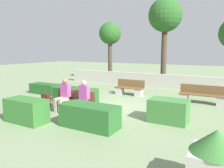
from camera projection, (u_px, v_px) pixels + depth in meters
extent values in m
plane|color=gray|center=(113.00, 106.00, 9.48)|extent=(60.00, 60.00, 0.00)
cube|color=#B7B2A8|center=(155.00, 81.00, 14.41)|extent=(13.45, 0.30, 0.89)
cube|color=brown|center=(72.00, 101.00, 8.69)|extent=(1.91, 0.44, 0.05)
cube|color=brown|center=(76.00, 95.00, 8.86)|extent=(1.91, 0.04, 0.40)
cube|color=#B7B2A8|center=(59.00, 104.00, 9.07)|extent=(0.36, 0.40, 0.38)
cube|color=#B7B2A8|center=(87.00, 109.00, 8.37)|extent=(0.36, 0.40, 0.38)
cube|color=brown|center=(202.00, 95.00, 9.93)|extent=(2.04, 0.44, 0.05)
cube|color=brown|center=(203.00, 89.00, 10.11)|extent=(2.04, 0.04, 0.40)
cube|color=#B7B2A8|center=(184.00, 98.00, 10.35)|extent=(0.36, 0.40, 0.38)
cube|color=#B7B2A8|center=(221.00, 102.00, 9.58)|extent=(0.36, 0.40, 0.38)
cube|color=brown|center=(129.00, 88.00, 11.84)|extent=(1.60, 0.44, 0.05)
cube|color=brown|center=(131.00, 83.00, 12.01)|extent=(1.60, 0.04, 0.40)
cube|color=#B7B2A8|center=(120.00, 91.00, 12.15)|extent=(0.36, 0.40, 0.38)
cube|color=#B7B2A8|center=(139.00, 93.00, 11.59)|extent=(0.36, 0.40, 0.38)
cube|color=#B2A893|center=(60.00, 99.00, 8.72)|extent=(0.14, 0.46, 0.13)
cube|color=#B2A893|center=(64.00, 99.00, 8.62)|extent=(0.14, 0.46, 0.13)
cube|color=#B2A893|center=(56.00, 105.00, 8.56)|extent=(0.11, 0.11, 0.56)
cube|color=#B2A893|center=(60.00, 106.00, 8.44)|extent=(0.11, 0.11, 0.56)
cube|color=#B74C9E|center=(66.00, 90.00, 8.82)|extent=(0.38, 0.22, 0.54)
sphere|color=#936B4C|center=(65.00, 81.00, 8.75)|extent=(0.20, 0.20, 0.20)
cube|color=#515B70|center=(79.00, 102.00, 8.26)|extent=(0.14, 0.46, 0.13)
cube|color=#515B70|center=(83.00, 102.00, 8.16)|extent=(0.14, 0.46, 0.13)
cube|color=#515B70|center=(74.00, 108.00, 8.11)|extent=(0.11, 0.11, 0.56)
cube|color=#515B70|center=(80.00, 109.00, 7.99)|extent=(0.11, 0.11, 0.56)
cube|color=#B74C9E|center=(84.00, 92.00, 8.37)|extent=(0.38, 0.22, 0.54)
sphere|color=beige|center=(84.00, 83.00, 8.30)|extent=(0.20, 0.20, 0.20)
cube|color=#3D7A38|center=(168.00, 111.00, 7.38)|extent=(1.28, 0.81, 0.78)
cube|color=#235623|center=(75.00, 95.00, 10.30)|extent=(2.12, 0.86, 0.67)
cube|color=#286028|center=(90.00, 116.00, 6.86)|extent=(1.85, 0.82, 0.73)
cube|color=#33702D|center=(26.00, 111.00, 7.37)|extent=(1.48, 0.72, 0.80)
cube|color=#235623|center=(45.00, 89.00, 12.32)|extent=(1.74, 0.73, 0.56)
cone|color=#387533|center=(217.00, 141.00, 3.58)|extent=(0.87, 0.87, 0.39)
cube|color=#471E19|center=(46.00, 100.00, 9.45)|extent=(0.37, 0.20, 0.55)
cylinder|color=#333338|center=(46.00, 92.00, 9.39)|extent=(0.02, 0.02, 0.20)
cylinder|color=#473828|center=(110.00, 60.00, 17.76)|extent=(0.34, 0.34, 3.29)
sphere|color=#285B23|center=(110.00, 33.00, 17.43)|extent=(1.76, 1.76, 1.76)
cylinder|color=#473828|center=(164.00, 55.00, 15.31)|extent=(0.38, 0.38, 4.18)
sphere|color=#285B23|center=(165.00, 15.00, 14.89)|extent=(2.30, 2.30, 2.30)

